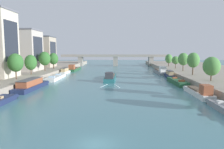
% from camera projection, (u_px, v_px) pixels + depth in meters
% --- Properties ---
extents(ground_plane, '(400.00, 400.00, 0.00)m').
position_uv_depth(ground_plane, '(96.00, 145.00, 22.55)').
color(ground_plane, teal).
extents(quay_left, '(36.00, 170.00, 1.93)m').
position_uv_depth(quay_left, '(3.00, 75.00, 78.43)').
color(quay_left, gray).
rests_on(quay_left, ground).
extents(barge_midriver, '(3.59, 17.53, 3.09)m').
position_uv_depth(barge_midriver, '(110.00, 77.00, 71.63)').
color(barge_midriver, '#23666B').
rests_on(barge_midriver, ground).
extents(wake_behind_barge, '(5.60, 5.91, 0.03)m').
position_uv_depth(wake_behind_barge, '(110.00, 86.00, 59.87)').
color(wake_behind_barge, silver).
rests_on(wake_behind_barge, ground).
extents(moored_boat_left_lone, '(3.61, 16.43, 2.69)m').
position_uv_depth(moored_boat_left_lone, '(31.00, 85.00, 54.81)').
color(moored_boat_left_lone, '#1E284C').
rests_on(moored_boat_left_lone, ground).
extents(moored_boat_left_gap_after, '(3.82, 16.82, 2.18)m').
position_uv_depth(moored_boat_left_gap_after, '(56.00, 77.00, 74.12)').
color(moored_boat_left_gap_after, silver).
rests_on(moored_boat_left_gap_after, ground).
extents(moored_boat_left_downstream, '(2.33, 10.38, 2.55)m').
position_uv_depth(moored_boat_left_downstream, '(65.00, 71.00, 90.50)').
color(moored_boat_left_downstream, silver).
rests_on(moored_boat_left_downstream, ground).
extents(moored_boat_left_midway, '(3.62, 16.42, 3.20)m').
position_uv_depth(moored_boat_left_midway, '(74.00, 69.00, 104.88)').
color(moored_boat_left_midway, '#235633').
rests_on(moored_boat_left_midway, ground).
extents(moored_boat_right_near, '(2.65, 13.43, 3.04)m').
position_uv_depth(moored_boat_right_near, '(199.00, 92.00, 46.59)').
color(moored_boat_right_near, silver).
rests_on(moored_boat_right_near, ground).
extents(moored_boat_right_end, '(3.16, 14.61, 2.38)m').
position_uv_depth(moored_boat_right_end, '(177.00, 82.00, 63.36)').
color(moored_boat_right_end, '#235633').
rests_on(moored_boat_right_end, ground).
extents(moored_boat_right_upstream, '(2.29, 10.51, 2.77)m').
position_uv_depth(moored_boat_right_upstream, '(169.00, 75.00, 76.75)').
color(moored_boat_right_upstream, '#1E284C').
rests_on(moored_boat_right_upstream, ground).
extents(moored_boat_right_midway, '(3.56, 16.73, 3.52)m').
position_uv_depth(moored_boat_right_midway, '(160.00, 71.00, 90.72)').
color(moored_boat_right_midway, gray).
rests_on(moored_boat_right_midway, ground).
extents(tree_left_far, '(4.28, 4.28, 7.13)m').
position_uv_depth(tree_left_far, '(16.00, 63.00, 58.95)').
color(tree_left_far, brown).
rests_on(tree_left_far, quay_left).
extents(tree_left_second, '(3.92, 3.92, 6.51)m').
position_uv_depth(tree_left_second, '(31.00, 62.00, 70.12)').
color(tree_left_second, brown).
rests_on(tree_left_second, quay_left).
extents(tree_left_by_lamp, '(4.47, 4.47, 7.46)m').
position_uv_depth(tree_left_by_lamp, '(45.00, 59.00, 81.96)').
color(tree_left_by_lamp, brown).
rests_on(tree_left_by_lamp, quay_left).
extents(tree_left_end_of_row, '(4.08, 4.08, 6.82)m').
position_uv_depth(tree_left_end_of_row, '(53.00, 59.00, 93.15)').
color(tree_left_end_of_row, brown).
rests_on(tree_left_end_of_row, quay_left).
extents(tree_right_nearest, '(4.38, 4.38, 6.32)m').
position_uv_depth(tree_right_nearest, '(212.00, 66.00, 55.94)').
color(tree_right_nearest, brown).
rests_on(tree_right_nearest, quay_right).
extents(tree_right_distant, '(3.98, 3.98, 7.26)m').
position_uv_depth(tree_right_distant, '(193.00, 60.00, 69.04)').
color(tree_right_distant, brown).
rests_on(tree_right_distant, quay_right).
extents(tree_right_past_mid, '(4.09, 4.09, 6.99)m').
position_uv_depth(tree_right_past_mid, '(183.00, 59.00, 82.20)').
color(tree_right_past_mid, brown).
rests_on(tree_right_past_mid, quay_right).
extents(tree_right_second, '(3.41, 3.41, 5.40)m').
position_uv_depth(tree_right_second, '(176.00, 60.00, 93.64)').
color(tree_right_second, brown).
rests_on(tree_right_second, quay_right).
extents(tree_right_third, '(3.51, 3.51, 6.10)m').
position_uv_depth(tree_right_third, '(169.00, 59.00, 105.99)').
color(tree_right_third, brown).
rests_on(tree_right_third, quay_right).
extents(building_left_far_end, '(14.51, 12.04, 16.03)m').
position_uv_depth(building_left_far_end, '(21.00, 50.00, 83.89)').
color(building_left_far_end, '#BCB2A8').
rests_on(building_left_far_end, quay_left).
extents(building_left_corner, '(14.26, 11.31, 14.66)m').
position_uv_depth(building_left_corner, '(39.00, 52.00, 103.09)').
color(building_left_corner, '#B2A38E').
rests_on(building_left_corner, quay_left).
extents(bridge_far, '(68.40, 4.40, 7.25)m').
position_uv_depth(bridge_far, '(115.00, 59.00, 134.52)').
color(bridge_far, gray).
rests_on(bridge_far, ground).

